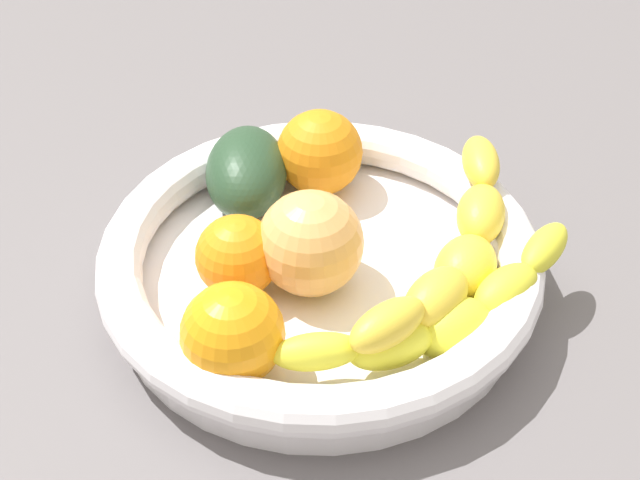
# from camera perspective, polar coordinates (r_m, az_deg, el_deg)

# --- Properties ---
(kitchen_counter) EXTENTS (1.20, 1.20, 0.03)m
(kitchen_counter) POSITION_cam_1_polar(r_m,az_deg,el_deg) (0.70, -0.00, -4.01)
(kitchen_counter) COLOR #625D5E
(kitchen_counter) RESTS_ON ground
(fruit_bowl) EXTENTS (0.31, 0.31, 0.05)m
(fruit_bowl) POSITION_cam_1_polar(r_m,az_deg,el_deg) (0.68, -0.00, -1.48)
(fruit_bowl) COLOR white
(fruit_bowl) RESTS_ON kitchen_counter
(banana_draped_left) EXTENTS (0.08, 0.25, 0.06)m
(banana_draped_left) POSITION_cam_1_polar(r_m,az_deg,el_deg) (0.65, 8.09, -0.83)
(banana_draped_left) COLOR yellow
(banana_draped_left) RESTS_ON fruit_bowl
(banana_draped_right) EXTENTS (0.13, 0.22, 0.04)m
(banana_draped_right) POSITION_cam_1_polar(r_m,az_deg,el_deg) (0.62, 7.61, -4.46)
(banana_draped_right) COLOR yellow
(banana_draped_right) RESTS_ON fruit_bowl
(orange_front) EXTENTS (0.06, 0.06, 0.06)m
(orange_front) POSITION_cam_1_polar(r_m,az_deg,el_deg) (0.65, -4.96, -0.97)
(orange_front) COLOR orange
(orange_front) RESTS_ON fruit_bowl
(orange_mid_left) EXTENTS (0.07, 0.07, 0.07)m
(orange_mid_left) POSITION_cam_1_polar(r_m,az_deg,el_deg) (0.59, -4.86, -5.77)
(orange_mid_left) COLOR orange
(orange_mid_left) RESTS_ON fruit_bowl
(orange_mid_right) EXTENTS (0.07, 0.07, 0.07)m
(orange_mid_right) POSITION_cam_1_polar(r_m,az_deg,el_deg) (0.74, -0.02, 5.24)
(orange_mid_right) COLOR orange
(orange_mid_right) RESTS_ON fruit_bowl
(avocado_dark) EXTENTS (0.10, 0.11, 0.05)m
(avocado_dark) POSITION_cam_1_polar(r_m,az_deg,el_deg) (0.73, -4.41, 4.06)
(avocado_dark) COLOR #26432A
(avocado_dark) RESTS_ON fruit_bowl
(peach_blush) EXTENTS (0.07, 0.07, 0.07)m
(peach_blush) POSITION_cam_1_polar(r_m,az_deg,el_deg) (0.65, -0.35, -0.27)
(peach_blush) COLOR #EEA95C
(peach_blush) RESTS_ON fruit_bowl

